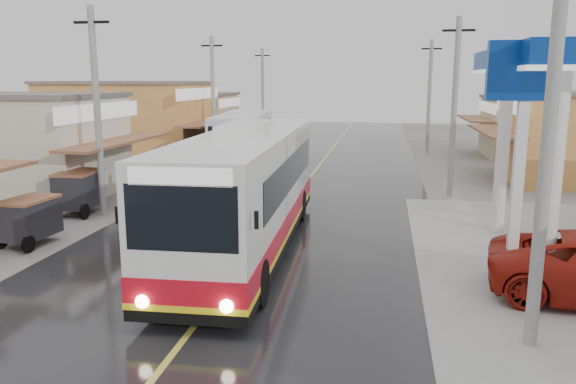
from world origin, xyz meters
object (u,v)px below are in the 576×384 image
object	(u,v)px
coach_bus	(248,190)
cyclist	(210,190)
tricycle_near	(29,218)
tricycle_far	(79,189)
second_bus	(243,138)

from	to	relation	value
coach_bus	cyclist	size ratio (longest dim) A/B	6.08
cyclist	tricycle_near	xyz separation A→B (m)	(-4.10, -6.37, 0.18)
coach_bus	tricycle_far	bearing A→B (deg)	153.50
cyclist	tricycle_near	bearing A→B (deg)	-127.35
tricycle_far	tricycle_near	bearing A→B (deg)	-84.95
cyclist	coach_bus	bearing A→B (deg)	-66.39
second_bus	tricycle_far	xyz separation A→B (m)	(-3.45, -13.13, -0.77)
coach_bus	tricycle_near	bearing A→B (deg)	-176.59
second_bus	tricycle_near	distance (m)	17.64
second_bus	tricycle_near	xyz separation A→B (m)	(-2.76, -17.40, -0.87)
coach_bus	tricycle_far	world-z (taller)	coach_bus
cyclist	tricycle_near	size ratio (longest dim) A/B	1.01
second_bus	tricycle_near	size ratio (longest dim) A/B	4.79
second_bus	cyclist	bearing A→B (deg)	-89.10
tricycle_near	tricycle_far	xyz separation A→B (m)	(-0.69, 4.27, 0.11)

